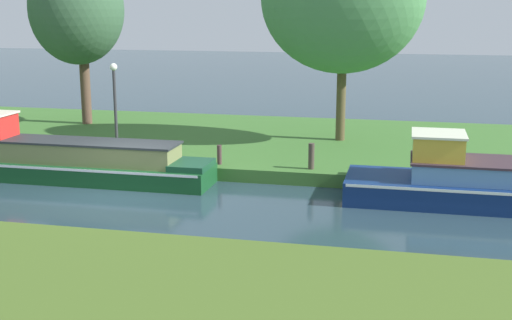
{
  "coord_description": "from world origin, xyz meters",
  "views": [
    {
      "loc": [
        7.66,
        -16.96,
        5.13
      ],
      "look_at": [
        3.56,
        1.2,
        0.9
      ],
      "focal_mm": 47.63,
      "sensor_mm": 36.0,
      "label": 1
    }
  ],
  "objects": [
    {
      "name": "mooring_post_far",
      "position": [
        4.94,
        2.54,
        0.79
      ],
      "size": [
        0.18,
        0.18,
        0.78
      ],
      "primitive_type": "cylinder",
      "color": "#443A31",
      "rests_on": "riverbank_far"
    },
    {
      "name": "willow_tree_centre",
      "position": [
        -5.23,
        8.1,
        4.99
      ],
      "size": [
        3.68,
        3.81,
        6.79
      ],
      "color": "brown",
      "rests_on": "riverbank_far"
    },
    {
      "name": "riverbank_far",
      "position": [
        0.0,
        7.0,
        0.2
      ],
      "size": [
        72.0,
        10.0,
        0.4
      ],
      "primitive_type": "cube",
      "color": "#3C6C2C",
      "rests_on": "ground_plane"
    },
    {
      "name": "ground_plane",
      "position": [
        0.0,
        0.0,
        0.0
      ],
      "size": [
        120.0,
        120.0,
        0.0
      ],
      "primitive_type": "plane",
      "color": "#263C46"
    },
    {
      "name": "mooring_post_near",
      "position": [
        2.11,
        2.54,
        0.7
      ],
      "size": [
        0.14,
        0.14,
        0.6
      ],
      "primitive_type": "cylinder",
      "color": "#452F30",
      "rests_on": "riverbank_far"
    },
    {
      "name": "navy_barge",
      "position": [
        9.93,
        1.2,
        0.6
      ],
      "size": [
        7.45,
        2.24,
        1.88
      ],
      "color": "navy",
      "rests_on": "ground_plane"
    },
    {
      "name": "lamp_post",
      "position": [
        -1.56,
        3.23,
        2.26
      ],
      "size": [
        0.24,
        0.24,
        2.96
      ],
      "color": "#333338",
      "rests_on": "riverbank_far"
    },
    {
      "name": "forest_narrowboat",
      "position": [
        -2.57,
        1.2,
        0.58
      ],
      "size": [
        9.82,
        1.69,
        1.97
      ],
      "color": "#154822",
      "rests_on": "ground_plane"
    }
  ]
}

